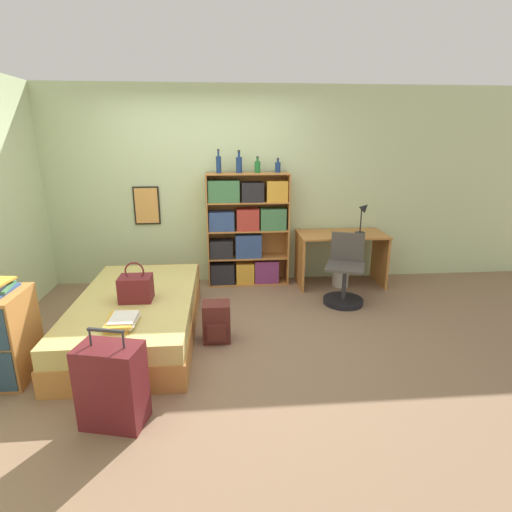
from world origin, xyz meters
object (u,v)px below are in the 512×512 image
(handbag, at_px, (136,288))
(desk_chair, at_px, (344,281))
(desk, at_px, (341,249))
(suitcase, at_px, (112,385))
(book_stack_on_bed, at_px, (122,321))
(backpack, at_px, (217,322))
(bottle_blue, at_px, (278,167))
(bookcase, at_px, (246,231))
(desk_lamp, at_px, (364,212))
(bed, at_px, (137,315))
(bottle_brown, at_px, (239,164))
(waste_bin, at_px, (340,277))
(bottle_green, at_px, (219,164))
(bottle_clear, at_px, (258,166))

(handbag, height_order, desk_chair, desk_chair)
(desk, bearing_deg, suitcase, -132.40)
(book_stack_on_bed, height_order, backpack, book_stack_on_bed)
(suitcase, bearing_deg, bottle_blue, 61.40)
(bookcase, distance_m, bottle_blue, 0.94)
(desk_lamp, relative_size, backpack, 1.07)
(desk_lamp, height_order, backpack, desk_lamp)
(bed, relative_size, desk, 1.80)
(bottle_blue, relative_size, desk_chair, 0.22)
(suitcase, distance_m, desk_chair, 3.00)
(bottle_brown, distance_m, desk, 1.76)
(book_stack_on_bed, height_order, desk, desk)
(bed, xyz_separation_m, waste_bin, (2.47, 1.17, -0.08))
(suitcase, distance_m, waste_bin, 3.47)
(book_stack_on_bed, xyz_separation_m, bottle_green, (0.84, 2.04, 1.17))
(handbag, distance_m, desk, 2.78)
(desk_lamp, xyz_separation_m, desk_chair, (-0.39, -0.58, -0.74))
(bed, height_order, waste_bin, bed)
(bed, distance_m, waste_bin, 2.73)
(backpack, bearing_deg, bed, 165.35)
(bookcase, relative_size, waste_bin, 5.86)
(desk, bearing_deg, bookcase, 173.12)
(book_stack_on_bed, bearing_deg, desk, 37.58)
(bottle_clear, relative_size, bottle_blue, 1.11)
(bottle_blue, xyz_separation_m, backpack, (-0.81, -1.64, -1.38))
(backpack, bearing_deg, book_stack_on_bed, -150.85)
(bottle_clear, bearing_deg, desk, -9.18)
(backpack, bearing_deg, bottle_blue, 63.63)
(handbag, xyz_separation_m, bookcase, (1.16, 1.50, 0.19))
(desk, xyz_separation_m, desk_chair, (-0.12, -0.61, -0.23))
(bed, xyz_separation_m, handbag, (0.04, -0.11, 0.34))
(waste_bin, bearing_deg, suitcase, -133.08)
(handbag, relative_size, desk_lamp, 0.92)
(bed, distance_m, handbag, 0.36)
(bookcase, relative_size, desk_chair, 1.80)
(bottle_blue, bearing_deg, waste_bin, -17.03)
(desk_chair, height_order, backpack, desk_chair)
(waste_bin, bearing_deg, desk_chair, -102.12)
(handbag, relative_size, suitcase, 0.53)
(bottle_brown, distance_m, bottle_blue, 0.51)
(bottle_brown, bearing_deg, handbag, -125.58)
(desk, xyz_separation_m, desk_lamp, (0.27, -0.03, 0.50))
(handbag, distance_m, book_stack_on_bed, 0.55)
(bottle_clear, bearing_deg, bottle_green, -176.98)
(book_stack_on_bed, distance_m, bottle_brown, 2.61)
(bookcase, relative_size, desk, 1.30)
(bottle_clear, height_order, waste_bin, bottle_clear)
(suitcase, bearing_deg, bed, 94.35)
(bottle_green, relative_size, backpack, 0.75)
(bed, bearing_deg, desk, 26.54)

